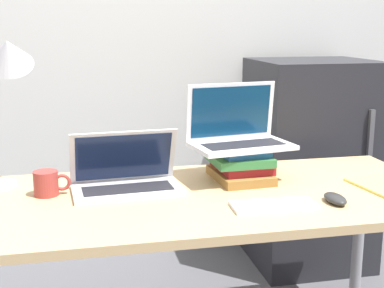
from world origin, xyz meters
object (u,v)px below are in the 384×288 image
mug (47,183)px  mouse (335,199)px  book_stack (240,164)px  desk_lamp (6,71)px  laptop_left (126,178)px  laptop_on_books (238,134)px  mini_fridge (309,164)px  wireless_keyboard (274,205)px

mug → mouse: bearing=-17.0°
book_stack → desk_lamp: desk_lamp is taller
laptop_left → laptop_on_books: bearing=9.2°
laptop_on_books → desk_lamp: bearing=177.5°
laptop_left → laptop_on_books: 0.46m
laptop_left → book_stack: laptop_left is taller
book_stack → mini_fridge: size_ratio=0.25×
book_stack → desk_lamp: 0.90m
laptop_left → desk_lamp: size_ratio=0.69×
mouse → laptop_left: bearing=156.7°
mouse → desk_lamp: desk_lamp is taller
laptop_left → wireless_keyboard: 0.53m
laptop_left → mug: size_ratio=3.10×
laptop_left → mouse: laptop_left is taller
wireless_keyboard → mug: (-0.72, 0.28, 0.04)m
mouse → mug: bearing=163.0°
wireless_keyboard → mug: 0.77m
laptop_left → mug: bearing=179.9°
book_stack → desk_lamp: bearing=176.3°
book_stack → mug: 0.71m
mug → mini_fridge: size_ratio=0.12×
mouse → mini_fridge: (0.38, 1.02, -0.17)m
laptop_left → wireless_keyboard: bearing=-32.1°
wireless_keyboard → mug: mug is taller
wireless_keyboard → desk_lamp: desk_lamp is taller
mug → desk_lamp: size_ratio=0.22×
mini_fridge → mouse: bearing=-110.4°
book_stack → wireless_keyboard: 0.34m
laptop_left → laptop_on_books: (0.43, 0.07, 0.13)m
laptop_left → mouse: 0.72m
laptop_on_books → mini_fridge: size_ratio=0.36×
laptop_on_books → desk_lamp: (-0.82, 0.04, 0.25)m
laptop_on_books → mini_fridge: bearing=47.7°
wireless_keyboard → mini_fridge: 1.19m
laptop_on_books → mug: 0.72m
laptop_left → wireless_keyboard: laptop_left is taller
laptop_on_books → mini_fridge: (0.61, 0.67, -0.32)m
book_stack → wireless_keyboard: bearing=-88.2°
laptop_on_books → mug: bearing=-174.3°
wireless_keyboard → mini_fridge: bearing=59.8°
mouse → book_stack: bearing=123.6°
mug → desk_lamp: (-0.12, 0.11, 0.38)m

